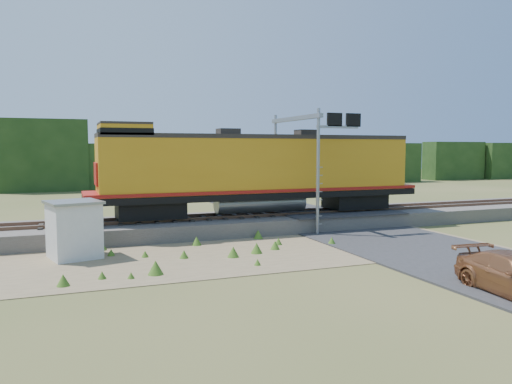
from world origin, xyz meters
name	(u,v)px	position (x,y,z in m)	size (l,w,h in m)	color
ground	(261,253)	(0.00, 0.00, 0.00)	(140.00, 140.00, 0.00)	#475123
ballast	(220,225)	(0.00, 6.00, 0.40)	(70.00, 5.00, 0.80)	slate
rails	(220,216)	(0.00, 6.00, 0.88)	(70.00, 1.54, 0.16)	brown
dirt_shoulder	(214,254)	(-2.00, 0.50, 0.01)	(26.00, 8.00, 0.03)	#8C7754
road	(386,238)	(7.00, 0.74, 0.09)	(7.00, 66.00, 0.86)	#38383A
tree_line_north	(138,161)	(0.00, 38.00, 3.07)	(130.00, 3.00, 6.50)	#1A3613
weed_clumps	(181,259)	(-3.50, 0.10, 0.00)	(15.00, 6.20, 0.56)	#426C1F
locomotive	(256,170)	(2.08, 6.00, 3.36)	(18.86, 2.88, 4.86)	black
shed	(74,229)	(-7.57, 1.86, 1.21)	(2.47, 2.47, 2.40)	silver
signal_gantry	(305,140)	(4.79, 5.35, 4.99)	(2.62, 6.20, 6.61)	gray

